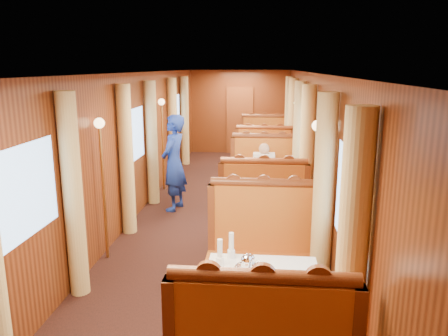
# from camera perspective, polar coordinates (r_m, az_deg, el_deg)

# --- Properties ---
(floor) EXTENTS (3.00, 12.00, 0.01)m
(floor) POSITION_cam_1_polar(r_m,az_deg,el_deg) (7.72, -0.53, -6.55)
(floor) COLOR black
(floor) RESTS_ON ground
(ceiling) EXTENTS (3.00, 12.00, 0.01)m
(ceiling) POSITION_cam_1_polar(r_m,az_deg,el_deg) (7.27, -0.57, 12.35)
(ceiling) COLOR silver
(ceiling) RESTS_ON wall_left
(wall_far) EXTENTS (3.00, 0.01, 2.50)m
(wall_far) POSITION_cam_1_polar(r_m,az_deg,el_deg) (13.32, 2.08, 7.30)
(wall_far) COLOR brown
(wall_far) RESTS_ON floor
(wall_left) EXTENTS (0.01, 12.00, 2.50)m
(wall_left) POSITION_cam_1_polar(r_m,az_deg,el_deg) (7.69, -11.75, 2.75)
(wall_left) COLOR brown
(wall_left) RESTS_ON floor
(wall_right) EXTENTS (0.01, 12.00, 2.50)m
(wall_right) POSITION_cam_1_polar(r_m,az_deg,el_deg) (7.40, 11.10, 2.37)
(wall_right) COLOR brown
(wall_right) RESTS_ON floor
(doorway_far) EXTENTS (0.80, 0.04, 2.00)m
(doorway_far) POSITION_cam_1_polar(r_m,az_deg,el_deg) (13.32, 2.06, 6.22)
(doorway_far) COLOR brown
(doorway_far) RESTS_ON floor
(table_near) EXTENTS (1.05, 0.72, 0.75)m
(table_near) POSITION_cam_1_polar(r_m,az_deg,el_deg) (4.34, 4.93, -17.71)
(table_near) COLOR white
(table_near) RESTS_ON floor
(banquette_near_aft) EXTENTS (1.30, 0.55, 1.34)m
(banquette_near_aft) POSITION_cam_1_polar(r_m,az_deg,el_deg) (5.22, 5.03, -11.55)
(banquette_near_aft) COLOR #A83A12
(banquette_near_aft) RESTS_ON floor
(table_mid) EXTENTS (1.05, 0.72, 0.75)m
(table_mid) POSITION_cam_1_polar(r_m,az_deg,el_deg) (7.57, 5.14, -4.02)
(table_mid) COLOR white
(table_mid) RESTS_ON floor
(banquette_mid_fwd) EXTENTS (1.30, 0.55, 1.34)m
(banquette_mid_fwd) POSITION_cam_1_polar(r_m,az_deg,el_deg) (6.59, 5.11, -6.21)
(banquette_mid_fwd) COLOR #A83A12
(banquette_mid_fwd) RESTS_ON floor
(banquette_mid_aft) EXTENTS (1.30, 0.55, 1.34)m
(banquette_mid_aft) POSITION_cam_1_polar(r_m,az_deg,el_deg) (8.53, 5.18, -1.71)
(banquette_mid_aft) COLOR #A83A12
(banquette_mid_aft) RESTS_ON floor
(table_far) EXTENTS (1.05, 0.72, 0.75)m
(table_far) POSITION_cam_1_polar(r_m,az_deg,el_deg) (10.96, 5.22, 1.36)
(table_far) COLOR white
(table_far) RESTS_ON floor
(banquette_far_fwd) EXTENTS (1.30, 0.55, 1.34)m
(banquette_far_fwd) POSITION_cam_1_polar(r_m,az_deg,el_deg) (9.96, 5.21, 0.45)
(banquette_far_fwd) COLOR #A83A12
(banquette_far_fwd) RESTS_ON floor
(banquette_far_aft) EXTENTS (1.30, 0.55, 1.34)m
(banquette_far_aft) POSITION_cam_1_polar(r_m,az_deg,el_deg) (11.95, 5.24, 2.58)
(banquette_far_aft) COLOR #A83A12
(banquette_far_aft) RESTS_ON floor
(tea_tray) EXTENTS (0.39, 0.32, 0.01)m
(tea_tray) POSITION_cam_1_polar(r_m,az_deg,el_deg) (4.11, 3.48, -13.49)
(tea_tray) COLOR silver
(tea_tray) RESTS_ON table_near
(teapot_left) EXTENTS (0.22, 0.19, 0.15)m
(teapot_left) POSITION_cam_1_polar(r_m,az_deg,el_deg) (4.06, 2.99, -12.78)
(teapot_left) COLOR silver
(teapot_left) RESTS_ON tea_tray
(teapot_right) EXTENTS (0.19, 0.16, 0.12)m
(teapot_right) POSITION_cam_1_polar(r_m,az_deg,el_deg) (4.00, 4.36, -13.47)
(teapot_right) COLOR silver
(teapot_right) RESTS_ON tea_tray
(teapot_back) EXTENTS (0.16, 0.12, 0.12)m
(teapot_back) POSITION_cam_1_polar(r_m,az_deg,el_deg) (4.16, 3.41, -12.39)
(teapot_back) COLOR silver
(teapot_back) RESTS_ON tea_tray
(fruit_plate) EXTENTS (0.23, 0.23, 0.05)m
(fruit_plate) POSITION_cam_1_polar(r_m,az_deg,el_deg) (4.07, 9.50, -13.81)
(fruit_plate) COLOR white
(fruit_plate) RESTS_ON table_near
(cup_inboard) EXTENTS (0.08, 0.08, 0.26)m
(cup_inboard) POSITION_cam_1_polar(r_m,az_deg,el_deg) (4.21, -0.55, -11.31)
(cup_inboard) COLOR white
(cup_inboard) RESTS_ON table_near
(cup_outboard) EXTENTS (0.08, 0.08, 0.26)m
(cup_outboard) POSITION_cam_1_polar(r_m,az_deg,el_deg) (4.37, 0.96, -10.41)
(cup_outboard) COLOR white
(cup_outboard) RESTS_ON table_near
(rose_vase_mid) EXTENTS (0.06, 0.06, 0.36)m
(rose_vase_mid) POSITION_cam_1_polar(r_m,az_deg,el_deg) (7.45, 5.06, 0.11)
(rose_vase_mid) COLOR silver
(rose_vase_mid) RESTS_ON table_mid
(rose_vase_far) EXTENTS (0.06, 0.06, 0.36)m
(rose_vase_far) POSITION_cam_1_polar(r_m,az_deg,el_deg) (10.86, 5.16, 4.22)
(rose_vase_far) COLOR silver
(rose_vase_far) RESTS_ON table_far
(window_left_near) EXTENTS (0.01, 1.20, 0.90)m
(window_left_near) POSITION_cam_1_polar(r_m,az_deg,el_deg) (4.49, -24.63, -2.91)
(window_left_near) COLOR #81ADE3
(window_left_near) RESTS_ON wall_left
(curtain_left_near_b) EXTENTS (0.22, 0.22, 2.35)m
(curtain_left_near_b) POSITION_cam_1_polar(r_m,az_deg,el_deg) (5.18, -19.11, -3.56)
(curtain_left_near_b) COLOR #D7B76E
(curtain_left_near_b) RESTS_ON floor
(window_right_near) EXTENTS (0.01, 1.20, 0.90)m
(window_right_near) POSITION_cam_1_polar(r_m,az_deg,el_deg) (3.98, 15.92, -4.18)
(window_right_near) COLOR #81ADE3
(window_right_near) RESTS_ON wall_right
(curtain_right_near_a) EXTENTS (0.22, 0.22, 2.35)m
(curtain_right_near_a) POSITION_cam_1_polar(r_m,az_deg,el_deg) (3.34, 16.24, -12.66)
(curtain_right_near_a) COLOR #D7B76E
(curtain_right_near_a) RESTS_ON floor
(curtain_right_near_b) EXTENTS (0.22, 0.22, 2.35)m
(curtain_right_near_b) POSITION_cam_1_polar(r_m,az_deg,el_deg) (4.78, 12.80, -4.56)
(curtain_right_near_b) COLOR #D7B76E
(curtain_right_near_b) RESTS_ON floor
(window_left_mid) EXTENTS (0.01, 1.20, 0.90)m
(window_left_mid) POSITION_cam_1_polar(r_m,az_deg,el_deg) (7.65, -11.71, 4.22)
(window_left_mid) COLOR #81ADE3
(window_left_mid) RESTS_ON wall_left
(curtain_left_mid_a) EXTENTS (0.22, 0.22, 2.35)m
(curtain_left_mid_a) POSITION_cam_1_polar(r_m,az_deg,el_deg) (6.94, -12.62, 0.96)
(curtain_left_mid_a) COLOR #D7B76E
(curtain_left_mid_a) RESTS_ON floor
(curtain_left_mid_b) EXTENTS (0.22, 0.22, 2.35)m
(curtain_left_mid_b) POSITION_cam_1_polar(r_m,az_deg,el_deg) (8.41, -9.41, 3.20)
(curtain_left_mid_b) COLOR #D7B76E
(curtain_left_mid_b) RESTS_ON floor
(window_right_mid) EXTENTS (0.01, 1.20, 0.90)m
(window_right_mid) POSITION_cam_1_polar(r_m,az_deg,el_deg) (7.36, 11.05, 3.90)
(window_right_mid) COLOR #81ADE3
(window_right_mid) RESTS_ON wall_right
(curtain_right_mid_a) EXTENTS (0.22, 0.22, 2.35)m
(curtain_right_mid_a) POSITION_cam_1_polar(r_m,az_deg,el_deg) (6.64, 10.70, 0.51)
(curtain_right_mid_a) COLOR #D7B76E
(curtain_right_mid_a) RESTS_ON floor
(curtain_right_mid_b) EXTENTS (0.22, 0.22, 2.35)m
(curtain_right_mid_b) POSITION_cam_1_polar(r_m,az_deg,el_deg) (8.16, 9.71, 2.89)
(curtain_right_mid_b) COLOR #D7B76E
(curtain_right_mid_b) RESTS_ON floor
(window_left_far) EXTENTS (0.01, 1.20, 0.90)m
(window_left_far) POSITION_cam_1_polar(r_m,az_deg,el_deg) (11.02, -6.45, 7.06)
(window_left_far) COLOR #81ADE3
(window_left_far) RESTS_ON wall_left
(curtain_left_far_a) EXTENTS (0.22, 0.22, 2.35)m
(curtain_left_far_a) POSITION_cam_1_polar(r_m,az_deg,el_deg) (10.27, -6.71, 5.07)
(curtain_left_far_a) COLOR #D7B76E
(curtain_left_far_a) RESTS_ON floor
(curtain_left_far_b) EXTENTS (0.22, 0.22, 2.35)m
(curtain_left_far_b) POSITION_cam_1_polar(r_m,az_deg,el_deg) (11.79, -5.15, 6.14)
(curtain_left_far_b) COLOR #D7B76E
(curtain_left_far_b) RESTS_ON floor
(window_right_far) EXTENTS (0.01, 1.20, 0.90)m
(window_right_far) POSITION_cam_1_polar(r_m,az_deg,el_deg) (10.82, 9.26, 6.86)
(window_right_far) COLOR #81ADE3
(window_right_far) RESTS_ON wall_right
(curtain_right_far_a) EXTENTS (0.22, 0.22, 2.35)m
(curtain_right_far_a) POSITION_cam_1_polar(r_m,az_deg,el_deg) (10.07, 8.90, 4.84)
(curtain_right_far_a) COLOR #D7B76E
(curtain_right_far_a) RESTS_ON floor
(curtain_right_far_b) EXTENTS (0.22, 0.22, 2.35)m
(curtain_right_far_b) POSITION_cam_1_polar(r_m,az_deg,el_deg) (11.62, 8.44, 5.94)
(curtain_right_far_b) COLOR #D7B76E
(curtain_right_far_b) RESTS_ON floor
(sconce_left_fore) EXTENTS (0.14, 0.14, 1.95)m
(sconce_left_fore) POSITION_cam_1_polar(r_m,az_deg,el_deg) (6.01, -15.69, 0.97)
(sconce_left_fore) COLOR #BF8C3F
(sconce_left_fore) RESTS_ON floor
(sconce_right_fore) EXTENTS (0.14, 0.14, 1.95)m
(sconce_right_fore) POSITION_cam_1_polar(r_m,az_deg,el_deg) (5.65, 11.87, 0.44)
(sconce_right_fore) COLOR #BF8C3F
(sconce_right_fore) RESTS_ON floor
(sconce_left_aft) EXTENTS (0.14, 0.14, 1.95)m
(sconce_left_aft) POSITION_cam_1_polar(r_m,az_deg,el_deg) (9.31, -8.09, 5.50)
(sconce_left_aft) COLOR #BF8C3F
(sconce_left_aft) RESTS_ON floor
(sconce_right_aft) EXTENTS (0.14, 0.14, 1.95)m
(sconce_right_aft) POSITION_cam_1_polar(r_m,az_deg,el_deg) (9.09, 9.44, 5.27)
(sconce_right_aft) COLOR #BF8C3F
(sconce_right_aft) RESTS_ON floor
(steward) EXTENTS (0.54, 0.71, 1.77)m
(steward) POSITION_cam_1_polar(r_m,az_deg,el_deg) (8.00, -6.57, 0.65)
(steward) COLOR navy
(steward) RESTS_ON floor
(passenger) EXTENTS (0.40, 0.44, 0.76)m
(passenger) POSITION_cam_1_polar(r_m,az_deg,el_deg) (8.18, 5.22, -0.06)
(passenger) COLOR beige
(passenger) RESTS_ON banquette_mid_aft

